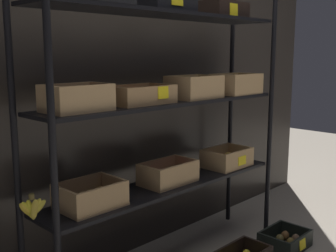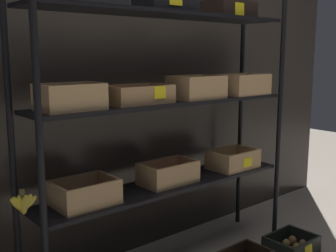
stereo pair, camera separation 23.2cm
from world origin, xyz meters
name	(u,v)px [view 2 (the right image)]	position (x,y,z in m)	size (l,w,h in m)	color
storefront_wall	(130,53)	(0.00, 0.37, 1.29)	(4.10, 0.12, 2.58)	#2D2823
display_rack	(169,101)	(0.00, 0.00, 1.02)	(1.82, 0.37, 1.67)	black
crate_ground_kiwi	(291,246)	(0.72, -0.40, 0.04)	(0.31, 0.26, 0.11)	black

